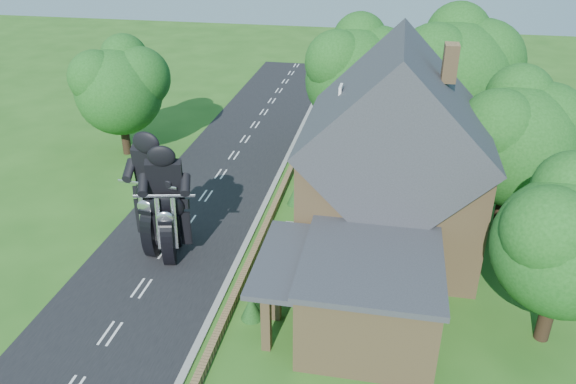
% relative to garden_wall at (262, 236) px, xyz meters
% --- Properties ---
extents(ground, '(120.00, 120.00, 0.00)m').
position_rel_garden_wall_xyz_m(ground, '(-4.30, -5.00, -0.20)').
color(ground, '#265818').
rests_on(ground, ground).
extents(road, '(7.00, 80.00, 0.02)m').
position_rel_garden_wall_xyz_m(road, '(-4.30, -5.00, -0.19)').
color(road, black).
rests_on(road, ground).
extents(kerb, '(0.30, 80.00, 0.12)m').
position_rel_garden_wall_xyz_m(kerb, '(-0.65, -5.00, -0.14)').
color(kerb, gray).
rests_on(kerb, ground).
extents(garden_wall, '(0.30, 22.00, 0.40)m').
position_rel_garden_wall_xyz_m(garden_wall, '(0.00, 0.00, 0.00)').
color(garden_wall, olive).
rests_on(garden_wall, ground).
extents(house, '(9.54, 8.64, 10.24)m').
position_rel_garden_wall_xyz_m(house, '(6.19, 1.00, 4.14)').
color(house, olive).
rests_on(house, ground).
extents(annex, '(7.05, 5.94, 3.44)m').
position_rel_garden_wall_xyz_m(annex, '(5.57, -5.80, 1.57)').
color(annex, olive).
rests_on(annex, ground).
extents(tree_house_right, '(6.51, 6.00, 8.40)m').
position_rel_garden_wall_xyz_m(tree_house_right, '(12.35, 3.62, 4.99)').
color(tree_house_right, black).
rests_on(tree_house_right, ground).
extents(tree_behind_house, '(7.81, 7.20, 10.08)m').
position_rel_garden_wall_xyz_m(tree_behind_house, '(9.88, 11.14, 6.03)').
color(tree_behind_house, black).
rests_on(tree_behind_house, ground).
extents(tree_behind_left, '(6.94, 6.40, 9.16)m').
position_rel_garden_wall_xyz_m(tree_behind_left, '(3.86, 12.13, 5.53)').
color(tree_behind_left, black).
rests_on(tree_behind_left, ground).
extents(tree_far_road, '(6.08, 5.60, 7.84)m').
position_rel_garden_wall_xyz_m(tree_far_road, '(-11.16, 9.11, 4.64)').
color(tree_far_road, black).
rests_on(tree_far_road, ground).
extents(shrub_a, '(0.90, 0.90, 1.10)m').
position_rel_garden_wall_xyz_m(shrub_a, '(1.00, -6.00, 0.35)').
color(shrub_a, '#143D13').
rests_on(shrub_a, ground).
extents(shrub_b, '(0.90, 0.90, 1.10)m').
position_rel_garden_wall_xyz_m(shrub_b, '(1.00, -3.50, 0.35)').
color(shrub_b, '#143D13').
rests_on(shrub_b, ground).
extents(shrub_c, '(0.90, 0.90, 1.10)m').
position_rel_garden_wall_xyz_m(shrub_c, '(1.00, -1.00, 0.35)').
color(shrub_c, '#143D13').
rests_on(shrub_c, ground).
extents(shrub_d, '(0.90, 0.90, 1.10)m').
position_rel_garden_wall_xyz_m(shrub_d, '(1.00, 4.00, 0.35)').
color(shrub_d, '#143D13').
rests_on(shrub_d, ground).
extents(shrub_e, '(0.90, 0.90, 1.10)m').
position_rel_garden_wall_xyz_m(shrub_e, '(1.00, 6.50, 0.35)').
color(shrub_e, '#143D13').
rests_on(shrub_e, ground).
extents(shrub_f, '(0.90, 0.90, 1.10)m').
position_rel_garden_wall_xyz_m(shrub_f, '(1.00, 9.00, 0.35)').
color(shrub_f, '#143D13').
rests_on(shrub_f, ground).
extents(motorcycle_lead, '(0.86, 1.94, 1.75)m').
position_rel_garden_wall_xyz_m(motorcycle_lead, '(-3.88, -2.24, 0.67)').
color(motorcycle_lead, black).
rests_on(motorcycle_lead, ground).
extents(motorcycle_follow, '(0.68, 2.04, 1.86)m').
position_rel_garden_wall_xyz_m(motorcycle_follow, '(-4.74, -1.67, 0.73)').
color(motorcycle_follow, black).
rests_on(motorcycle_follow, ground).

